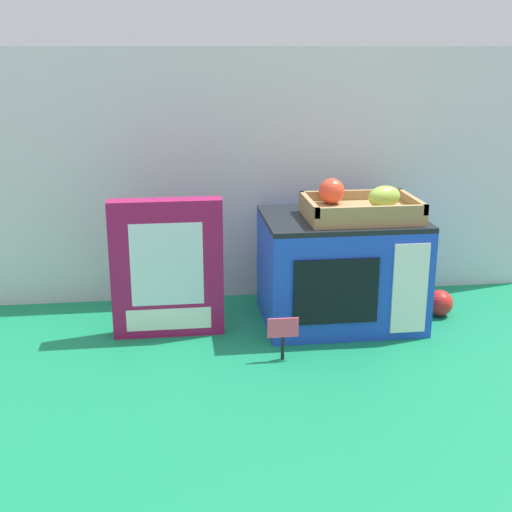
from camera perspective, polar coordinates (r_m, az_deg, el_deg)
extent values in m
plane|color=#147A4C|center=(1.72, 0.93, -6.25)|extent=(1.70, 1.70, 0.00)
cube|color=silver|center=(1.89, -0.26, 6.61)|extent=(1.61, 0.03, 0.67)
cube|color=blue|center=(1.76, 6.91, -1.23)|extent=(0.38, 0.29, 0.26)
cube|color=black|center=(1.73, 7.07, 3.08)|extent=(0.38, 0.29, 0.01)
cube|color=black|center=(1.62, 6.58, -2.94)|extent=(0.20, 0.01, 0.16)
cube|color=white|center=(1.67, 12.51, -2.62)|extent=(0.08, 0.01, 0.22)
cube|color=#A37F51|center=(1.70, 8.58, 3.51)|extent=(0.27, 0.19, 0.03)
cube|color=#A37F51|center=(1.61, 9.48, 3.62)|extent=(0.27, 0.01, 0.02)
cube|color=#A37F51|center=(1.78, 7.83, 4.99)|extent=(0.27, 0.01, 0.02)
cube|color=#A37F51|center=(1.67, 4.38, 4.25)|extent=(0.01, 0.19, 0.02)
cube|color=#A37F51|center=(1.74, 12.68, 4.40)|extent=(0.01, 0.19, 0.02)
sphere|color=#E04228|center=(1.73, 6.22, 5.31)|extent=(0.06, 0.06, 0.06)
ellipsoid|color=#9EC647|center=(1.70, 10.48, 4.79)|extent=(0.10, 0.08, 0.05)
cube|color=#99144C|center=(1.67, -7.31, -1.00)|extent=(0.27, 0.05, 0.33)
cube|color=silver|center=(1.64, -7.32, -0.74)|extent=(0.17, 0.00, 0.20)
cube|color=white|center=(1.68, -7.15, -5.19)|extent=(0.20, 0.00, 0.05)
cylinder|color=black|center=(1.57, 2.20, -7.55)|extent=(0.01, 0.01, 0.06)
cube|color=#F44C6B|center=(1.55, 2.23, -5.90)|extent=(0.07, 0.00, 0.05)
sphere|color=red|center=(1.87, 14.83, -3.75)|extent=(0.07, 0.07, 0.07)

